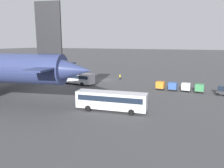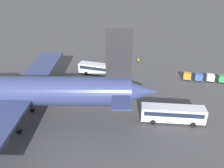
# 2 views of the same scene
# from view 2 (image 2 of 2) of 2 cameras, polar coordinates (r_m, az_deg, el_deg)

# --- Properties ---
(ground_plane) EXTENTS (600.00, 600.00, 0.00)m
(ground_plane) POSITION_cam_2_polar(r_m,az_deg,el_deg) (70.03, 3.39, 5.04)
(ground_plane) COLOR #424244
(airplane) EXTENTS (53.97, 46.71, 18.16)m
(airplane) POSITION_cam_2_polar(r_m,az_deg,el_deg) (43.78, -24.83, -1.75)
(airplane) COLOR navy
(airplane) RESTS_ON ground
(shuttle_bus_near) EXTENTS (12.66, 4.09, 3.15)m
(shuttle_bus_near) POSITION_cam_2_polar(r_m,az_deg,el_deg) (62.11, -3.08, 4.01)
(shuttle_bus_near) COLOR silver
(shuttle_bus_near) RESTS_ON ground
(shuttle_bus_far) EXTENTS (12.31, 3.96, 3.29)m
(shuttle_bus_far) POSITION_cam_2_polar(r_m,az_deg,el_deg) (44.01, 15.58, -7.30)
(shuttle_bus_far) COLOR silver
(shuttle_bus_far) RESTS_ON ground
(worker_person) EXTENTS (0.38, 0.38, 1.74)m
(worker_person) POSITION_cam_2_polar(r_m,az_deg,el_deg) (71.20, 6.84, 6.02)
(worker_person) COLOR #1E1E2D
(worker_person) RESTS_ON ground
(cargo_cart_green) EXTENTS (2.11, 1.82, 2.06)m
(cargo_cart_green) POSITION_cam_2_polar(r_m,az_deg,el_deg) (64.65, 26.88, 1.27)
(cargo_cart_green) COLOR #38383D
(cargo_cart_green) RESTS_ON ground
(cargo_cart_white) EXTENTS (2.11, 1.82, 2.06)m
(cargo_cart_white) POSITION_cam_2_polar(r_m,az_deg,el_deg) (63.92, 24.30, 1.54)
(cargo_cart_white) COLOR #38383D
(cargo_cart_white) RESTS_ON ground
(cargo_cart_blue) EXTENTS (2.11, 1.82, 2.06)m
(cargo_cart_blue) POSITION_cam_2_polar(r_m,az_deg,el_deg) (63.06, 21.71, 1.72)
(cargo_cart_blue) COLOR #38383D
(cargo_cart_blue) RESTS_ON ground
(cargo_cart_orange) EXTENTS (2.11, 1.82, 2.06)m
(cargo_cart_orange) POSITION_cam_2_polar(r_m,az_deg,el_deg) (62.56, 19.02, 1.98)
(cargo_cart_orange) COLOR #38383D
(cargo_cart_orange) RESTS_ON ground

